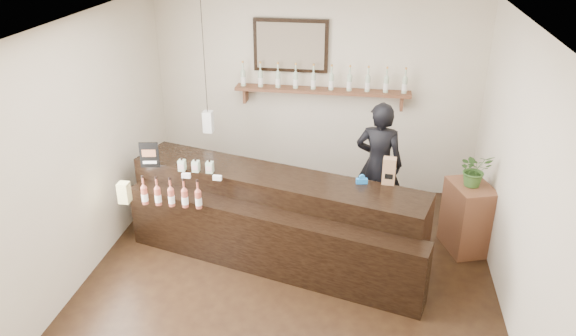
# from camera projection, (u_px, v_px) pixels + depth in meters

# --- Properties ---
(ground) EXTENTS (5.00, 5.00, 0.00)m
(ground) POSITION_uv_depth(u_px,v_px,m) (288.00, 284.00, 6.19)
(ground) COLOR black
(ground) RESTS_ON ground
(room_shell) EXTENTS (5.00, 5.00, 5.00)m
(room_shell) POSITION_uv_depth(u_px,v_px,m) (288.00, 142.00, 5.47)
(room_shell) COLOR beige
(room_shell) RESTS_ON ground
(back_wall_decor) EXTENTS (2.66, 0.96, 1.69)m
(back_wall_decor) POSITION_uv_depth(u_px,v_px,m) (304.00, 71.00, 7.59)
(back_wall_decor) COLOR #58311E
(back_wall_decor) RESTS_ON ground
(counter) EXTENTS (3.58, 1.86, 1.15)m
(counter) POSITION_uv_depth(u_px,v_px,m) (273.00, 220.00, 6.54)
(counter) COLOR black
(counter) RESTS_ON ground
(promo_sign) EXTENTS (0.22, 0.06, 0.31)m
(promo_sign) POSITION_uv_depth(u_px,v_px,m) (149.00, 155.00, 6.56)
(promo_sign) COLOR black
(promo_sign) RESTS_ON counter
(paper_bag) EXTENTS (0.15, 0.12, 0.31)m
(paper_bag) POSITION_uv_depth(u_px,v_px,m) (389.00, 171.00, 6.17)
(paper_bag) COLOR #9C6F4B
(paper_bag) RESTS_ON counter
(tape_dispenser) EXTENTS (0.13, 0.07, 0.11)m
(tape_dispenser) POSITION_uv_depth(u_px,v_px,m) (362.00, 180.00, 6.22)
(tape_dispenser) COLOR blue
(tape_dispenser) RESTS_ON counter
(side_cabinet) EXTENTS (0.59, 0.69, 0.85)m
(side_cabinet) POSITION_uv_depth(u_px,v_px,m) (467.00, 217.00, 6.68)
(side_cabinet) COLOR #58311E
(side_cabinet) RESTS_ON ground
(potted_plant) EXTENTS (0.45, 0.42, 0.41)m
(potted_plant) POSITION_uv_depth(u_px,v_px,m) (475.00, 169.00, 6.42)
(potted_plant) COLOR #365E25
(potted_plant) RESTS_ON side_cabinet
(shopkeeper) EXTENTS (0.74, 0.54, 1.86)m
(shopkeeper) POSITION_uv_depth(u_px,v_px,m) (379.00, 157.00, 7.05)
(shopkeeper) COLOR black
(shopkeeper) RESTS_ON ground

